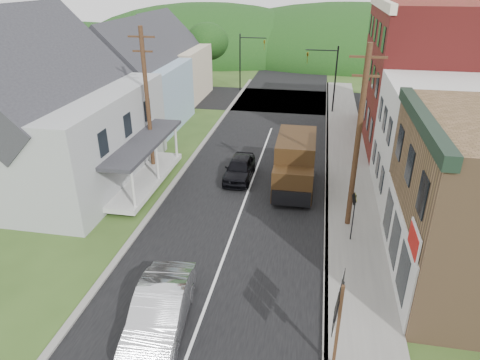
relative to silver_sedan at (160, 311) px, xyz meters
The scene contains 24 objects.
ground 5.18m from the silver_sedan, 75.74° to the left, with size 120.00×120.00×0.00m, color #2D4719.
road 15.03m from the silver_sedan, 85.19° to the left, with size 9.00×90.00×0.02m, color black.
cross_road 31.99m from the silver_sedan, 87.74° to the left, with size 60.00×9.00×0.02m, color black.
sidewalk_right 14.82m from the silver_sedan, 61.07° to the left, with size 2.80×55.00×0.15m, color slate.
curb_right 14.22m from the silver_sedan, 65.85° to the left, with size 0.20×55.00×0.15m, color slate.
curb_left 13.41m from the silver_sedan, 104.67° to the left, with size 0.30×55.00×0.12m, color slate.
storefront_white 17.85m from the silver_sedan, 44.76° to the left, with size 8.00×7.00×6.50m, color silver.
storefront_red 25.64m from the silver_sedan, 60.23° to the left, with size 8.00×12.00×10.00m, color maroon.
house_gray 15.72m from the silver_sedan, 134.44° to the left, with size 10.20×12.24×8.35m.
house_blue 24.19m from the silver_sedan, 113.93° to the left, with size 7.14×8.16×7.28m.
house_cream 32.73m from the silver_sedan, 108.31° to the left, with size 7.14×8.16×7.28m.
utility_pole_right 11.54m from the silver_sedan, 50.95° to the left, with size 1.60×0.26×9.00m.
utility_pole_left 14.49m from the silver_sedan, 112.03° to the left, with size 1.60×0.26×9.00m.
traffic_signal_right 29.14m from the silver_sedan, 78.94° to the left, with size 2.87×0.20×6.00m.
traffic_signal_left 35.71m from the silver_sedan, 94.91° to the left, with size 2.87×0.20×6.00m.
tree_left_b 23.49m from the silver_sedan, 132.88° to the left, with size 4.80×4.80×6.94m.
tree_left_c 31.04m from the silver_sedan, 125.41° to the left, with size 5.80×5.80×8.41m.
tree_left_d 37.97m from the silver_sedan, 101.83° to the left, with size 4.80×4.80×6.94m.
forested_ridge 59.97m from the silver_sedan, 88.80° to the left, with size 90.00×30.00×16.00m, color black.
silver_sedan is the anchor object (origin of this frame).
dark_sedan 12.97m from the silver_sedan, 88.12° to the left, with size 1.64×4.07×1.39m, color black.
delivery_van 12.91m from the silver_sedan, 72.58° to the left, with size 2.33×5.51×3.07m.
route_sign_cluster 6.21m from the silver_sedan, ahead, with size 0.40×1.82×3.23m.
warning_sign 9.87m from the silver_sedan, 45.25° to the left, with size 0.19×0.68×2.53m.
Camera 1 is at (3.64, -15.85, 11.55)m, focal length 32.00 mm.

